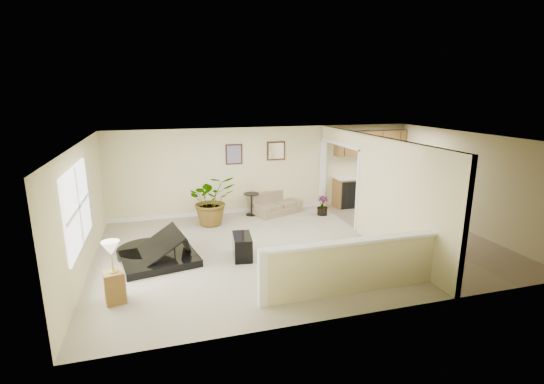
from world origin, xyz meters
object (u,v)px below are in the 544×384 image
object	(u,v)px
loveseat	(276,203)
piano_bench	(242,247)
piano	(156,234)
accent_table	(251,201)
small_plant	(322,207)
palm_plant	(212,200)
lamp_stand	(114,277)

from	to	relation	value
loveseat	piano_bench	bearing A→B (deg)	-141.31
piano	accent_table	bearing A→B (deg)	32.82
small_plant	palm_plant	bearing A→B (deg)	179.15
piano	piano_bench	bearing A→B (deg)	-22.79
piano_bench	palm_plant	xyz separation A→B (m)	(-0.32, 2.40, 0.42)
accent_table	small_plant	bearing A→B (deg)	-15.52
small_plant	lamp_stand	distance (m)	6.42
piano	accent_table	distance (m)	3.67
piano	palm_plant	distance (m)	2.49
piano	small_plant	xyz separation A→B (m)	(4.62, 1.99, -0.35)
piano_bench	small_plant	world-z (taller)	small_plant
palm_plant	piano_bench	bearing A→B (deg)	-82.46
palm_plant	loveseat	bearing A→B (deg)	15.62
loveseat	lamp_stand	size ratio (longest dim) A/B	1.52
loveseat	accent_table	size ratio (longest dim) A/B	2.55
piano	palm_plant	xyz separation A→B (m)	(1.44, 2.03, 0.08)
accent_table	palm_plant	distance (m)	1.32
piano_bench	lamp_stand	size ratio (longest dim) A/B	0.68
accent_table	lamp_stand	bearing A→B (deg)	-128.82
loveseat	small_plant	bearing A→B (deg)	-48.21
piano	accent_table	size ratio (longest dim) A/B	3.03
small_plant	lamp_stand	xyz separation A→B (m)	(-5.31, -3.59, 0.22)
lamp_stand	loveseat	bearing A→B (deg)	45.61
piano_bench	lamp_stand	distance (m)	2.75
loveseat	small_plant	world-z (taller)	loveseat
small_plant	loveseat	bearing A→B (deg)	153.93
loveseat	accent_table	distance (m)	0.78
piano_bench	loveseat	distance (m)	3.38
palm_plant	small_plant	distance (m)	3.21
small_plant	lamp_stand	world-z (taller)	lamp_stand
accent_table	palm_plant	bearing A→B (deg)	-157.17
piano	lamp_stand	bearing A→B (deg)	-124.32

